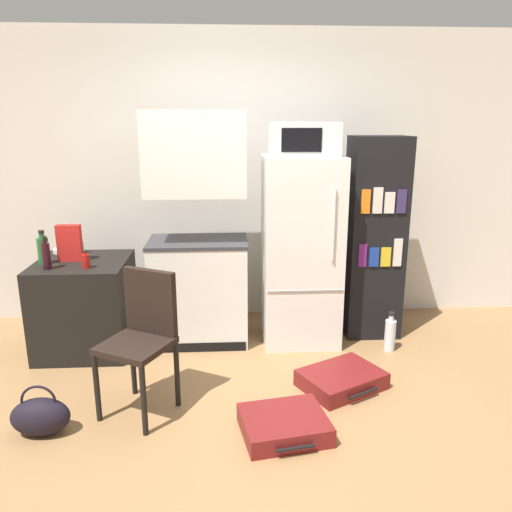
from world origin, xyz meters
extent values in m
plane|color=olive|center=(0.00, 0.00, 0.00)|extent=(24.00, 24.00, 0.00)
cube|color=silver|center=(0.20, 2.00, 1.34)|extent=(6.40, 0.10, 2.68)
cube|color=black|center=(-1.34, 1.23, 0.38)|extent=(0.73, 0.74, 0.77)
cube|color=silver|center=(-0.39, 1.34, 0.44)|extent=(0.82, 0.52, 0.87)
cube|color=#333338|center=(-0.39, 1.34, 0.89)|extent=(0.83, 0.53, 0.03)
cube|color=silver|center=(-0.39, 1.34, 1.62)|extent=(0.82, 0.44, 0.68)
cube|color=black|center=(-0.39, 1.08, 0.04)|extent=(0.78, 0.01, 0.08)
cube|color=silver|center=(0.48, 1.31, 0.80)|extent=(0.64, 0.58, 1.60)
cube|color=gray|center=(0.48, 1.02, 0.54)|extent=(0.62, 0.01, 0.01)
cylinder|color=silver|center=(0.69, 1.01, 1.09)|extent=(0.02, 0.02, 0.56)
cube|color=silver|center=(0.48, 1.31, 1.73)|extent=(0.53, 0.42, 0.26)
cube|color=black|center=(0.43, 1.10, 1.73)|extent=(0.31, 0.01, 0.18)
cube|color=black|center=(1.14, 1.41, 0.88)|extent=(0.47, 0.38, 1.75)
cube|color=#661E75|center=(0.99, 1.22, 0.78)|extent=(0.07, 0.01, 0.20)
cube|color=#193899|center=(1.09, 1.22, 0.76)|extent=(0.08, 0.01, 0.16)
cube|color=gold|center=(1.19, 1.22, 0.76)|extent=(0.08, 0.01, 0.16)
cube|color=silver|center=(1.29, 1.22, 0.80)|extent=(0.07, 0.01, 0.24)
cube|color=orange|center=(0.99, 1.22, 1.24)|extent=(0.07, 0.01, 0.20)
cube|color=silver|center=(1.09, 1.22, 1.24)|extent=(0.08, 0.01, 0.21)
cube|color=silver|center=(1.19, 1.22, 1.22)|extent=(0.08, 0.01, 0.17)
cube|color=#332856|center=(1.29, 1.22, 1.23)|extent=(0.08, 0.01, 0.19)
cylinder|color=silver|center=(-1.41, 1.49, 0.82)|extent=(0.06, 0.06, 0.11)
cylinder|color=silver|center=(-1.41, 1.49, 0.89)|extent=(0.03, 0.03, 0.02)
cylinder|color=black|center=(-1.41, 1.49, 0.90)|extent=(0.03, 0.03, 0.01)
cylinder|color=black|center=(-1.53, 1.01, 0.87)|extent=(0.06, 0.06, 0.20)
cylinder|color=black|center=(-1.53, 1.01, 0.99)|extent=(0.03, 0.03, 0.04)
cylinder|color=black|center=(-1.53, 1.01, 1.02)|extent=(0.03, 0.03, 0.02)
cylinder|color=#AD1914|center=(-1.24, 1.02, 0.82)|extent=(0.06, 0.06, 0.11)
cylinder|color=#AD1914|center=(-1.24, 1.02, 0.89)|extent=(0.03, 0.03, 0.02)
cylinder|color=black|center=(-1.24, 1.02, 0.90)|extent=(0.03, 0.03, 0.01)
cylinder|color=#1E6028|center=(-1.60, 1.16, 0.87)|extent=(0.09, 0.09, 0.21)
cylinder|color=#1E6028|center=(-1.60, 1.16, 1.00)|extent=(0.04, 0.04, 0.04)
cylinder|color=black|center=(-1.60, 1.16, 1.03)|extent=(0.05, 0.05, 0.02)
cylinder|color=silver|center=(-1.58, 1.51, 0.79)|extent=(0.14, 0.14, 0.04)
cube|color=red|center=(-1.42, 1.24, 0.92)|extent=(0.19, 0.07, 0.30)
cylinder|color=black|center=(-0.98, 0.13, 0.23)|extent=(0.04, 0.04, 0.46)
cylinder|color=black|center=(-0.66, -0.04, 0.23)|extent=(0.04, 0.04, 0.46)
cylinder|color=black|center=(-0.81, 0.45, 0.23)|extent=(0.04, 0.04, 0.46)
cylinder|color=black|center=(-0.49, 0.28, 0.23)|extent=(0.04, 0.04, 0.46)
cube|color=black|center=(-0.74, 0.20, 0.48)|extent=(0.54, 0.54, 0.04)
cube|color=black|center=(-0.65, 0.36, 0.72)|extent=(0.36, 0.22, 0.44)
cube|color=maroon|center=(0.19, -0.08, 0.06)|extent=(0.58, 0.51, 0.12)
cylinder|color=black|center=(0.23, -0.31, 0.06)|extent=(0.23, 0.06, 0.02)
cube|color=maroon|center=(0.67, 0.45, 0.06)|extent=(0.69, 0.63, 0.12)
cylinder|color=black|center=(0.78, 0.25, 0.06)|extent=(0.23, 0.14, 0.02)
ellipsoid|color=black|center=(-1.30, 0.00, 0.12)|extent=(0.36, 0.20, 0.24)
torus|color=black|center=(-1.30, 0.00, 0.23)|extent=(0.21, 0.02, 0.21)
cylinder|color=silver|center=(1.21, 1.02, 0.13)|extent=(0.09, 0.09, 0.27)
cylinder|color=silver|center=(1.21, 1.02, 0.29)|extent=(0.04, 0.04, 0.05)
cylinder|color=black|center=(1.21, 1.02, 0.33)|extent=(0.05, 0.05, 0.03)
camera|label=1|loc=(-0.14, -2.76, 1.88)|focal=35.00mm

